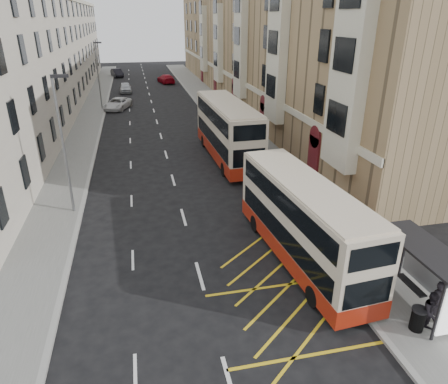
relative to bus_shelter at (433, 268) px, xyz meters
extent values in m
plane|color=black|center=(-8.34, 0.39, -2.14)|extent=(200.00, 200.00, 0.00)
cube|color=#62625E|center=(-0.34, 30.39, -2.06)|extent=(4.00, 120.00, 0.15)
cube|color=#62625E|center=(-15.84, 30.39, -2.06)|extent=(3.00, 120.00, 0.15)
cube|color=gray|center=(-2.34, 30.39, -2.06)|extent=(0.25, 120.00, 0.15)
cube|color=gray|center=(-14.34, 30.39, -2.06)|extent=(0.25, 120.00, 0.15)
cube|color=#9B805A|center=(6.66, 45.89, 5.36)|extent=(10.00, 79.00, 15.00)
cube|color=beige|center=(1.63, 45.89, 1.86)|extent=(0.18, 79.00, 0.50)
cube|color=beige|center=(1.31, 10.39, 5.36)|extent=(0.80, 3.20, 10.00)
cube|color=beige|center=(1.31, 22.39, 5.36)|extent=(0.80, 3.20, 10.00)
cube|color=beige|center=(1.31, 34.39, 5.36)|extent=(0.80, 3.20, 10.00)
cube|color=beige|center=(1.31, 46.39, 5.36)|extent=(0.80, 3.20, 10.00)
cube|color=beige|center=(1.31, 58.39, 5.36)|extent=(0.80, 3.20, 10.00)
cube|color=#571419|center=(1.61, 14.39, -0.44)|extent=(0.20, 1.60, 3.00)
cube|color=#571419|center=(1.61, 26.39, -0.44)|extent=(0.20, 1.60, 3.00)
cube|color=#571419|center=(1.61, 38.39, -0.44)|extent=(0.20, 1.60, 3.00)
cube|color=#571419|center=(1.61, 50.39, -0.44)|extent=(0.20, 1.60, 3.00)
cube|color=#571419|center=(1.61, 62.39, -0.44)|extent=(0.20, 1.60, 3.00)
cube|color=beige|center=(-21.84, 45.89, 4.36)|extent=(9.00, 79.00, 13.00)
cube|color=black|center=(-0.78, -1.51, -0.69)|extent=(0.08, 0.08, 2.60)
cube|color=black|center=(-0.78, 2.29, -0.69)|extent=(0.08, 0.08, 2.60)
cube|color=black|center=(0.50, 2.29, -0.69)|extent=(0.08, 0.08, 2.60)
cube|color=black|center=(-0.14, 0.39, 0.66)|extent=(1.65, 4.25, 0.10)
cube|color=#98A5AD|center=(0.53, 0.39, -0.56)|extent=(0.04, 3.60, 1.95)
cube|color=black|center=(0.11, 0.99, -1.54)|extent=(0.35, 1.60, 0.06)
cylinder|color=red|center=(-2.09, 2.89, -1.49)|extent=(0.06, 0.06, 1.00)
cylinder|color=red|center=(-2.09, 6.14, -1.49)|extent=(0.06, 0.06, 1.00)
cylinder|color=red|center=(-2.09, 9.39, -1.49)|extent=(0.06, 0.06, 1.00)
cube|color=red|center=(-2.09, 6.14, -1.01)|extent=(0.05, 6.50, 0.06)
cube|color=red|center=(-2.09, 6.14, -1.44)|extent=(0.05, 6.50, 0.06)
cylinder|color=slate|center=(-14.74, 12.39, 2.01)|extent=(0.16, 0.16, 8.00)
cube|color=black|center=(-14.34, 12.39, 5.91)|extent=(0.90, 0.18, 0.18)
cylinder|color=slate|center=(-14.74, 42.39, 2.01)|extent=(0.16, 0.16, 8.00)
cube|color=black|center=(-14.34, 42.39, 5.91)|extent=(0.90, 0.18, 0.18)
cube|color=beige|center=(-3.34, 4.68, 0.03)|extent=(3.12, 10.39, 3.68)
cube|color=maroon|center=(-3.34, 4.68, -1.39)|extent=(3.15, 10.42, 0.84)
cube|color=black|center=(-3.34, 4.68, -0.42)|extent=(3.09, 9.57, 1.02)
cube|color=black|center=(-3.34, 4.68, 1.17)|extent=(3.09, 9.57, 0.93)
cube|color=beige|center=(-3.34, 4.68, 1.90)|extent=(2.99, 9.97, 0.11)
cube|color=black|center=(-3.74, 9.76, -0.37)|extent=(1.98, 0.23, 1.21)
cube|color=black|center=(-3.74, 9.76, 1.54)|extent=(1.63, 0.20, 0.42)
cube|color=black|center=(-2.95, -0.40, -0.37)|extent=(1.98, 0.23, 1.12)
cylinder|color=black|center=(-4.65, 7.86, -1.67)|extent=(0.33, 0.95, 0.93)
cylinder|color=black|center=(-2.55, 8.03, -1.67)|extent=(0.33, 0.95, 0.93)
cylinder|color=black|center=(-4.14, 1.33, -1.67)|extent=(0.33, 0.95, 0.93)
cylinder|color=black|center=(-2.04, 1.50, -1.67)|extent=(0.33, 0.95, 0.93)
cube|color=beige|center=(-3.43, 20.13, 0.36)|extent=(3.02, 11.90, 4.25)
cube|color=maroon|center=(-3.43, 20.13, -1.28)|extent=(3.05, 11.93, 0.97)
cube|color=black|center=(-3.43, 20.13, -0.15)|extent=(3.04, 10.95, 1.18)
cube|color=black|center=(-3.43, 20.13, 1.68)|extent=(3.04, 10.95, 1.08)
cube|color=beige|center=(-3.43, 20.13, 2.53)|extent=(2.90, 11.42, 0.13)
cube|color=black|center=(-3.60, 26.02, -0.09)|extent=(2.29, 0.15, 1.40)
cube|color=black|center=(-3.60, 26.02, 2.11)|extent=(1.88, 0.14, 0.48)
cube|color=black|center=(-3.26, 14.24, -0.09)|extent=(2.29, 0.15, 1.29)
cylinder|color=black|center=(-4.75, 23.88, -1.60)|extent=(0.33, 1.08, 1.08)
cylinder|color=black|center=(-2.32, 23.95, -1.60)|extent=(0.33, 1.08, 1.08)
cylinder|color=black|center=(-4.54, 16.31, -1.60)|extent=(0.33, 1.08, 1.08)
cylinder|color=black|center=(-2.11, 16.38, -1.60)|extent=(0.33, 1.08, 1.08)
cylinder|color=black|center=(-0.98, -0.89, -1.55)|extent=(0.51, 0.51, 0.88)
cylinder|color=black|center=(-0.98, -0.89, -1.08)|extent=(0.57, 0.57, 0.08)
imported|color=black|center=(-0.18, -0.72, -1.04)|extent=(0.71, 0.48, 1.90)
imported|color=black|center=(-0.61, -1.06, -1.14)|extent=(0.91, 0.75, 1.70)
imported|color=black|center=(-0.53, 7.46, -1.17)|extent=(1.04, 0.81, 1.64)
imported|color=silver|center=(-12.77, 42.16, -1.43)|extent=(3.94, 5.57, 1.41)
imported|color=#ADB1B5|center=(-11.85, 54.52, -1.38)|extent=(1.90, 4.48, 1.51)
imported|color=black|center=(-13.54, 72.96, -1.36)|extent=(2.73, 4.98, 1.55)
imported|color=maroon|center=(-4.84, 62.77, -1.37)|extent=(3.13, 5.59, 1.53)
camera|label=1|loc=(-10.55, -10.72, 8.80)|focal=32.00mm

